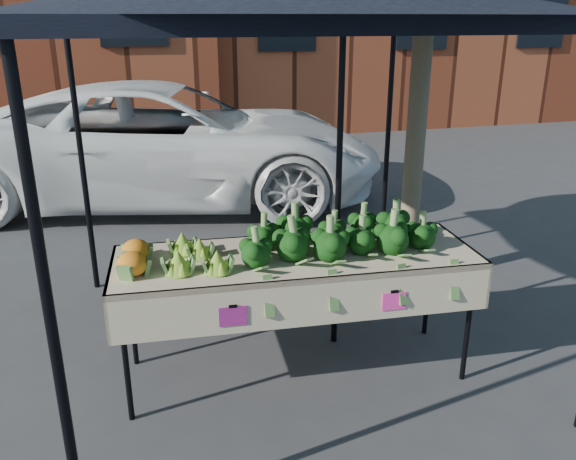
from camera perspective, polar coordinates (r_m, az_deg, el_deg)
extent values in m
plane|color=#303033|center=(4.19, -1.23, -14.33)|extent=(90.00, 90.00, 0.00)
cube|color=beige|center=(4.04, 0.79, -8.29)|extent=(2.46, 1.00, 0.90)
cube|color=#F22D8C|center=(3.48, -4.75, -8.68)|extent=(0.17, 0.01, 0.12)
cube|color=#F92F9F|center=(3.77, 10.55, -6.54)|extent=(0.17, 0.01, 0.12)
ellipsoid|color=black|center=(3.90, 4.59, -0.05)|extent=(1.37, 0.57, 0.26)
ellipsoid|color=#87C034|center=(3.72, -9.20, -1.79)|extent=(0.43, 0.57, 0.20)
ellipsoid|color=orange|center=(3.73, -14.89, -2.32)|extent=(0.23, 0.43, 0.18)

